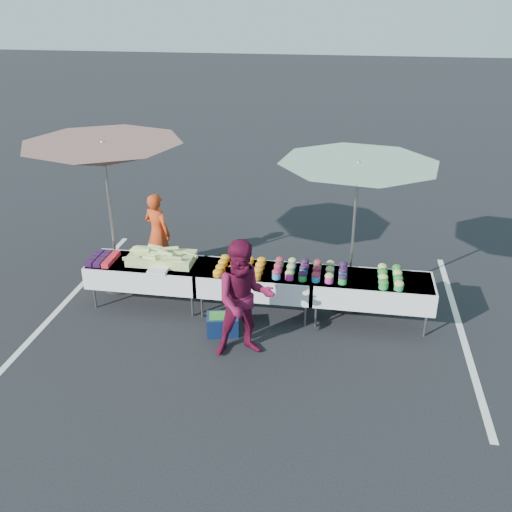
% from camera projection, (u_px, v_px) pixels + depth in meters
% --- Properties ---
extents(ground, '(80.00, 80.00, 0.00)m').
position_uv_depth(ground, '(256.00, 312.00, 9.26)').
color(ground, black).
extents(stripe_left, '(0.10, 5.00, 0.00)m').
position_uv_depth(stripe_left, '(71.00, 296.00, 9.73)').
color(stripe_left, silver).
rests_on(stripe_left, ground).
extents(stripe_right, '(0.10, 5.00, 0.00)m').
position_uv_depth(stripe_right, '(460.00, 329.00, 8.79)').
color(stripe_right, silver).
rests_on(stripe_right, ground).
extents(table_left, '(1.86, 0.81, 0.75)m').
position_uv_depth(table_left, '(147.00, 271.00, 9.28)').
color(table_left, white).
rests_on(table_left, ground).
extents(table_center, '(1.86, 0.81, 0.75)m').
position_uv_depth(table_center, '(256.00, 280.00, 9.01)').
color(table_center, white).
rests_on(table_center, ground).
extents(table_right, '(1.86, 0.81, 0.75)m').
position_uv_depth(table_right, '(372.00, 289.00, 8.75)').
color(table_right, white).
rests_on(table_right, ground).
extents(berry_punnets, '(0.40, 0.54, 0.08)m').
position_uv_depth(berry_punnets, '(103.00, 259.00, 9.24)').
color(berry_punnets, '#230B2C').
rests_on(berry_punnets, table_left).
extents(corn_pile, '(1.16, 0.57, 0.26)m').
position_uv_depth(corn_pile, '(161.00, 257.00, 9.17)').
color(corn_pile, '#9CC665').
rests_on(corn_pile, table_left).
extents(plastic_bags, '(0.30, 0.25, 0.05)m').
position_uv_depth(plastic_bags, '(158.00, 270.00, 8.88)').
color(plastic_bags, white).
rests_on(plastic_bags, table_left).
extents(carrot_bowls, '(0.75, 0.69, 0.11)m').
position_uv_depth(carrot_bowls, '(240.00, 267.00, 8.95)').
color(carrot_bowls, orange).
rests_on(carrot_bowls, table_center).
extents(potato_cups, '(1.14, 0.58, 0.16)m').
position_uv_depth(potato_cups, '(310.00, 270.00, 8.78)').
color(potato_cups, '#2B87CA').
rests_on(potato_cups, table_right).
extents(bean_baskets, '(0.36, 0.68, 0.15)m').
position_uv_depth(bean_baskets, '(390.00, 276.00, 8.60)').
color(bean_baskets, green).
rests_on(bean_baskets, table_right).
extents(vendor, '(0.64, 0.54, 1.49)m').
position_uv_depth(vendor, '(158.00, 233.00, 10.34)').
color(vendor, '#C23C16').
rests_on(vendor, ground).
extents(customer, '(1.01, 0.90, 1.74)m').
position_uv_depth(customer, '(244.00, 299.00, 7.86)').
color(customer, maroon).
rests_on(customer, ground).
extents(umbrella_left, '(2.80, 2.80, 2.62)m').
position_uv_depth(umbrella_left, '(104.00, 156.00, 8.98)').
color(umbrella_left, black).
rests_on(umbrella_left, ground).
extents(umbrella_right, '(2.89, 2.89, 2.47)m').
position_uv_depth(umbrella_right, '(358.00, 176.00, 8.45)').
color(umbrella_right, black).
rests_on(umbrella_right, ground).
extents(storage_bin, '(0.54, 0.44, 0.31)m').
position_uv_depth(storage_bin, '(223.00, 324.00, 8.62)').
color(storage_bin, '#0C1C3E').
rests_on(storage_bin, ground).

